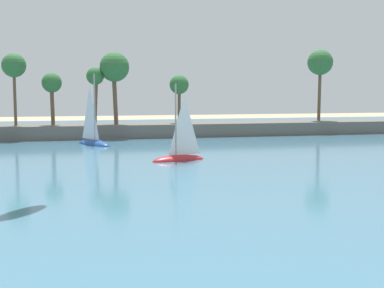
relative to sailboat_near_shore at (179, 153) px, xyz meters
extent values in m
cube|color=teal|center=(-7.11, 13.23, -0.69)|extent=(220.00, 102.26, 0.06)
cube|color=#605B54|center=(-7.11, 24.36, 0.18)|extent=(86.36, 6.00, 1.80)
cylinder|color=brown|center=(-11.32, 24.38, 3.76)|extent=(0.57, 0.76, 5.37)
sphere|color=#2D6633|center=(-11.32, 24.38, 6.43)|extent=(2.51, 2.51, 2.51)
cylinder|color=brown|center=(5.24, 24.91, 3.66)|extent=(0.47, 0.49, 5.16)
sphere|color=#2D6633|center=(5.24, 24.91, 6.23)|extent=(2.58, 2.58, 2.58)
cylinder|color=brown|center=(-3.46, 23.82, 4.76)|extent=(0.78, 0.81, 7.39)
sphere|color=#2D6633|center=(-3.46, 23.82, 8.45)|extent=(3.79, 3.79, 3.79)
cylinder|color=brown|center=(26.11, 25.61, 5.27)|extent=(0.64, 0.69, 8.39)
sphere|color=#2D6633|center=(26.11, 25.61, 9.45)|extent=(3.64, 3.64, 3.64)
cylinder|color=brown|center=(-5.92, 23.92, 4.19)|extent=(0.75, 0.46, 6.22)
sphere|color=#2D6633|center=(-5.92, 23.92, 7.29)|extent=(2.25, 2.25, 2.25)
cylinder|color=brown|center=(-15.77, 23.79, 4.81)|extent=(0.38, 0.64, 7.46)
sphere|color=#2D6633|center=(-15.77, 23.79, 8.54)|extent=(2.98, 2.98, 2.98)
ellipsoid|color=red|center=(-0.11, -0.03, -0.66)|extent=(5.24, 2.76, 1.00)
cylinder|color=gray|center=(-0.35, -0.09, 2.98)|extent=(0.15, 0.15, 6.28)
pyramid|color=white|center=(0.48, 0.13, 2.51)|extent=(2.22, 0.73, 5.34)
ellipsoid|color=#234793|center=(-6.66, 15.47, -0.66)|extent=(4.32, 6.09, 1.19)
cylinder|color=gray|center=(-6.53, 15.20, 3.65)|extent=(0.18, 0.18, 7.42)
pyramid|color=silver|center=(-6.99, 16.10, 3.09)|extent=(1.39, 2.45, 6.30)
camera|label=1|loc=(-9.85, -46.65, 5.67)|focal=50.73mm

